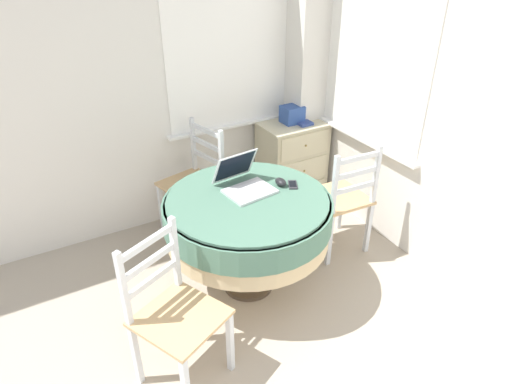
{
  "coord_description": "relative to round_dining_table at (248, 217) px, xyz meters",
  "views": [
    {
      "loc": [
        -0.43,
        -0.07,
        2.26
      ],
      "look_at": [
        0.94,
        2.33,
        0.67
      ],
      "focal_mm": 32.0,
      "sensor_mm": 36.0,
      "label": 1
    }
  ],
  "objects": [
    {
      "name": "dining_chair_near_back_window",
      "position": [
        -0.02,
        0.86,
        -0.14
      ],
      "size": [
        0.51,
        0.51,
        0.93
      ],
      "color": "tan",
      "rests_on": "ground_plane"
    },
    {
      "name": "storage_box",
      "position": [
        0.96,
        0.93,
        0.24
      ],
      "size": [
        0.18,
        0.16,
        0.15
      ],
      "color": "#2D4C93",
      "rests_on": "corner_cabinet"
    },
    {
      "name": "corner_room_shell",
      "position": [
        0.45,
        -0.06,
        0.68
      ],
      "size": [
        4.34,
        5.19,
        2.55
      ],
      "color": "silver",
      "rests_on": "ground_plane"
    },
    {
      "name": "round_dining_table",
      "position": [
        0.0,
        0.0,
        0.0
      ],
      "size": [
        1.12,
        1.12,
        0.74
      ],
      "color": "#4C3D2D",
      "rests_on": "ground_plane"
    },
    {
      "name": "dining_chair_camera_near",
      "position": [
        -0.71,
        -0.46,
        -0.14
      ],
      "size": [
        0.56,
        0.56,
        0.93
      ],
      "color": "tan",
      "rests_on": "ground_plane"
    },
    {
      "name": "corner_cabinet",
      "position": [
        0.97,
        0.91,
        -0.21
      ],
      "size": [
        0.59,
        0.43,
        0.76
      ],
      "color": "beige",
      "rests_on": "ground_plane"
    },
    {
      "name": "dining_chair_near_right_window",
      "position": [
        0.84,
        0.04,
        -0.14
      ],
      "size": [
        0.44,
        0.45,
        0.93
      ],
      "color": "tan",
      "rests_on": "ground_plane"
    },
    {
      "name": "computer_mouse",
      "position": [
        0.28,
        0.04,
        0.17
      ],
      "size": [
        0.07,
        0.1,
        0.05
      ],
      "color": "black",
      "rests_on": "round_dining_table"
    },
    {
      "name": "laptop",
      "position": [
        0.04,
        0.12,
        0.2
      ],
      "size": [
        0.35,
        0.38,
        0.24
      ],
      "color": "silver",
      "rests_on": "round_dining_table"
    },
    {
      "name": "book_on_cabinet",
      "position": [
        1.03,
        0.89,
        0.18
      ],
      "size": [
        0.12,
        0.23,
        0.02
      ],
      "color": "#33478C",
      "rests_on": "corner_cabinet"
    },
    {
      "name": "cell_phone",
      "position": [
        0.35,
        -0.0,
        0.15
      ],
      "size": [
        0.11,
        0.13,
        0.01
      ],
      "color": "#2D2D33",
      "rests_on": "round_dining_table"
    }
  ]
}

